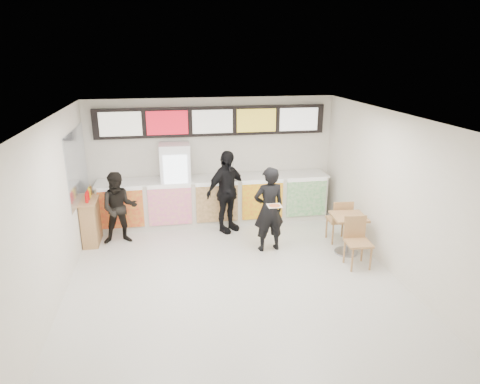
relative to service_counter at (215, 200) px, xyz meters
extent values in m
plane|color=beige|center=(0.00, -3.09, -0.57)|extent=(7.00, 7.00, 0.00)
plane|color=white|center=(0.00, -3.09, 2.43)|extent=(7.00, 7.00, 0.00)
plane|color=silver|center=(0.00, 0.41, 0.93)|extent=(6.00, 0.00, 6.00)
plane|color=silver|center=(-3.00, -3.09, 0.93)|extent=(0.00, 7.00, 7.00)
plane|color=silver|center=(3.00, -3.09, 0.93)|extent=(0.00, 7.00, 7.00)
cube|color=silver|center=(0.00, 0.01, -0.02)|extent=(5.50, 0.70, 1.10)
cube|color=silver|center=(0.00, 0.01, 0.55)|extent=(5.56, 0.76, 0.04)
cube|color=red|center=(-2.20, -0.37, 0.03)|extent=(0.99, 0.02, 0.90)
cube|color=#EE35AF|center=(-1.10, -0.37, 0.03)|extent=(0.99, 0.02, 0.90)
cube|color=brown|center=(0.00, -0.37, 0.03)|extent=(0.99, 0.02, 0.90)
cube|color=yellow|center=(1.10, -0.37, 0.03)|extent=(0.99, 0.02, 0.90)
cube|color=#228A35|center=(2.20, -0.37, 0.03)|extent=(0.99, 0.02, 0.90)
cube|color=black|center=(0.00, 0.33, 1.88)|extent=(5.50, 0.12, 0.70)
cube|color=silver|center=(-2.12, 0.26, 1.88)|extent=(0.95, 0.02, 0.55)
cube|color=red|center=(-1.06, 0.26, 1.88)|extent=(0.95, 0.02, 0.55)
cube|color=silver|center=(0.00, 0.26, 1.88)|extent=(0.95, 0.02, 0.55)
cube|color=gold|center=(1.06, 0.26, 1.88)|extent=(0.95, 0.02, 0.55)
cube|color=white|center=(2.12, 0.26, 1.88)|extent=(0.95, 0.02, 0.55)
cube|color=white|center=(-0.93, 0.03, 0.43)|extent=(0.70, 0.65, 2.00)
cube|color=white|center=(-0.93, -0.31, 0.48)|extent=(0.54, 0.02, 1.50)
cylinder|color=#198D2B|center=(-1.14, -0.27, -0.12)|extent=(0.07, 0.07, 0.22)
cylinder|color=orange|center=(-1.00, -0.27, -0.12)|extent=(0.07, 0.07, 0.22)
cylinder|color=red|center=(-0.86, -0.27, -0.12)|extent=(0.07, 0.07, 0.22)
cylinder|color=blue|center=(-0.72, -0.27, -0.12)|extent=(0.07, 0.07, 0.22)
cylinder|color=orange|center=(-1.14, -0.27, 0.26)|extent=(0.07, 0.07, 0.22)
cylinder|color=red|center=(-1.00, -0.27, 0.26)|extent=(0.07, 0.07, 0.22)
cylinder|color=blue|center=(-0.86, -0.27, 0.26)|extent=(0.07, 0.07, 0.22)
cylinder|color=#198D2B|center=(-0.72, -0.27, 0.26)|extent=(0.07, 0.07, 0.22)
cylinder|color=red|center=(-1.14, -0.27, 0.64)|extent=(0.07, 0.07, 0.22)
cylinder|color=blue|center=(-1.00, -0.27, 0.64)|extent=(0.07, 0.07, 0.22)
cylinder|color=#198D2B|center=(-0.86, -0.27, 0.64)|extent=(0.07, 0.07, 0.22)
cylinder|color=orange|center=(-0.72, -0.27, 0.64)|extent=(0.07, 0.07, 0.22)
cylinder|color=blue|center=(-1.14, -0.27, 1.02)|extent=(0.07, 0.07, 0.22)
cylinder|color=#198D2B|center=(-1.00, -0.27, 1.02)|extent=(0.07, 0.07, 0.22)
cylinder|color=orange|center=(-0.86, -0.27, 1.02)|extent=(0.07, 0.07, 0.22)
cylinder|color=red|center=(-0.72, -0.27, 1.02)|extent=(0.07, 0.07, 0.22)
cube|color=#B2B7BF|center=(-2.99, -0.64, 1.18)|extent=(0.01, 2.00, 1.50)
imported|color=black|center=(0.92, -1.74, 0.34)|extent=(0.71, 0.51, 1.82)
imported|color=black|center=(-2.19, -0.83, 0.23)|extent=(0.82, 0.66, 1.60)
imported|color=black|center=(0.20, -0.58, 0.39)|extent=(1.20, 1.01, 1.92)
cube|color=beige|center=(0.92, -2.19, 0.58)|extent=(0.28, 0.28, 0.01)
cone|color=#CC7233|center=(0.92, -2.19, 0.59)|extent=(0.36, 0.36, 0.02)
cube|color=tan|center=(2.50, -2.18, 0.24)|extent=(0.71, 0.71, 0.04)
cylinder|color=gray|center=(2.50, -2.18, -0.17)|extent=(0.09, 0.09, 0.80)
cylinder|color=gray|center=(2.50, -2.18, -0.56)|extent=(0.49, 0.49, 0.03)
cube|color=tan|center=(2.45, -2.79, -0.07)|extent=(0.50, 0.50, 0.04)
cube|color=tan|center=(2.45, -2.58, 0.18)|extent=(0.44, 0.07, 0.47)
cube|color=tan|center=(2.55, -1.57, -0.07)|extent=(0.50, 0.50, 0.04)
cube|color=tan|center=(2.55, -1.78, 0.18)|extent=(0.44, 0.07, 0.47)
cube|color=tan|center=(-2.82, -0.70, -0.09)|extent=(0.32, 0.85, 0.96)
cube|color=tan|center=(-2.82, -0.70, 0.41)|extent=(0.36, 0.89, 0.04)
cylinder|color=red|center=(-2.82, -0.93, 0.52)|extent=(0.06, 0.06, 0.19)
cylinder|color=red|center=(-2.82, -0.75, 0.52)|extent=(0.06, 0.06, 0.19)
cylinder|color=yellow|center=(-2.82, -0.57, 0.52)|extent=(0.06, 0.06, 0.19)
cylinder|color=brown|center=(-2.82, -0.40, 0.52)|extent=(0.06, 0.06, 0.19)
camera|label=1|loc=(-1.10, -9.83, 3.44)|focal=32.00mm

